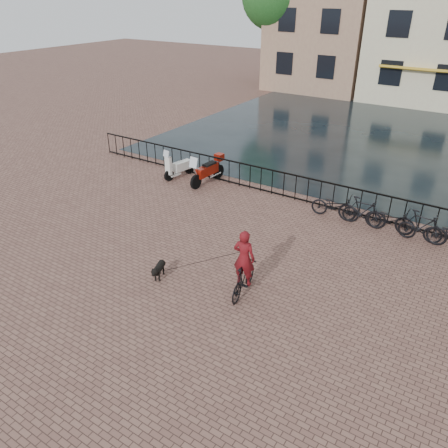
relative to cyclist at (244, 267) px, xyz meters
The scene contains 13 objects.
ground 2.46m from the cyclist, 125.11° to the right, with size 100.00×100.00×0.00m, color brown.
canal_water 15.49m from the cyclist, 94.94° to the left, with size 20.00×20.00×0.00m, color black.
railing 6.26m from the cyclist, 102.30° to the left, with size 20.00×0.05×1.02m.
canal_house_left 29.98m from the cyclist, 107.44° to the left, with size 7.50×9.00×12.80m.
canal_house_mid 28.57m from the cyclist, 91.70° to the left, with size 8.00×9.50×11.80m.
cyclist is the anchor object (origin of this frame).
dog 2.50m from the cyclist, 163.87° to the right, with size 0.50×0.80×0.51m.
motorcycle 7.59m from the cyclist, 132.10° to the left, with size 0.61×1.97×1.39m.
scooter 8.52m from the cyclist, 139.59° to the left, with size 0.70×1.54×1.38m.
parked_bike_0 5.54m from the cyclist, 85.14° to the left, with size 0.60×1.72×0.90m, color black.
parked_bike_1 5.70m from the cyclist, 75.56° to the left, with size 0.47×1.66×1.00m, color black.
parked_bike_2 6.01m from the cyclist, 66.73° to the left, with size 0.60×1.72×0.90m, color black.
parked_bike_3 6.44m from the cyclist, 58.92° to the left, with size 0.47×1.66×1.00m, color black.
Camera 1 is at (6.02, -6.27, 7.16)m, focal length 35.00 mm.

